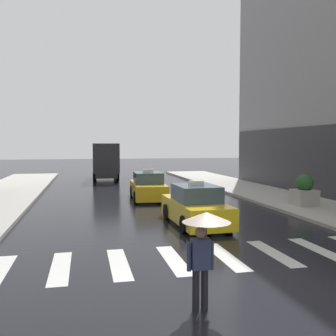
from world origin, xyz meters
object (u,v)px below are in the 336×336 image
Objects in this scene: taxi_lead at (196,207)px; taxi_second at (148,187)px; planter_mid_block at (304,191)px; pedestrian_with_umbrella at (204,234)px; box_truck at (106,160)px.

taxi_second is (-0.71, 7.43, 0.00)m from taxi_lead.
taxi_lead is 2.86× the size of planter_mid_block.
taxi_lead is 7.91m from pedestrian_with_umbrella.
pedestrian_with_umbrella is at bearing -105.57° from taxi_lead.
pedestrian_with_umbrella is at bearing -130.54° from planter_mid_block.
planter_mid_block is (8.71, 10.18, -0.64)m from pedestrian_with_umbrella.
pedestrian_with_umbrella reaches higher than taxi_lead.
taxi_second is at bearing -82.04° from box_truck.
box_truck is at bearing 90.77° from pedestrian_with_umbrella.
taxi_second is 15.10m from pedestrian_with_umbrella.
taxi_lead is 0.60× the size of box_truck.
taxi_lead is at bearing -82.97° from box_truck.
box_truck reaches higher than pedestrian_with_umbrella.
pedestrian_with_umbrella is at bearing -95.35° from taxi_second.
taxi_lead is 7.46m from taxi_second.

